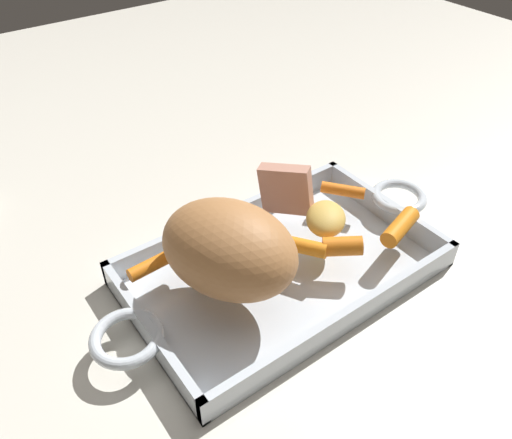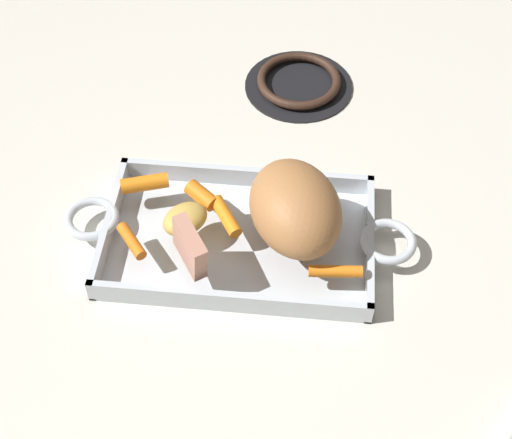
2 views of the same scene
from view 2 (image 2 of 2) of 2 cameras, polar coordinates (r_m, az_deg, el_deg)
The scene contains 11 objects.
ground_plane at distance 1.00m, azimuth -1.34°, elevation -1.80°, with size 2.06×2.06×0.00m, color silver.
roasting_dish at distance 0.99m, azimuth -1.35°, elevation -1.40°, with size 0.46×0.22×0.03m.
pork_roast at distance 0.94m, azimuth 3.01°, elevation 0.94°, with size 0.15×0.11×0.09m, color #AB7141.
roast_slice_thick at distance 0.92m, azimuth -5.02°, elevation -2.09°, with size 0.02×0.06×0.06m, color tan.
baby_carrot_short at distance 0.97m, azimuth -9.42°, elevation -1.61°, with size 0.02×0.02×0.06m, color orange.
baby_carrot_southwest at distance 1.02m, azimuth -8.43°, elevation 2.73°, with size 0.02×0.02×0.06m, color orange.
baby_carrot_center_right at distance 0.93m, azimuth 6.05°, elevation -3.93°, with size 0.02×0.02×0.07m, color orange.
baby_carrot_center_left at distance 0.98m, azimuth -2.30°, elevation 0.24°, with size 0.02×0.02×0.06m, color orange.
baby_carrot_northeast at distance 1.00m, azimuth -4.14°, elevation 1.83°, with size 0.02×0.02×0.04m, color orange.
potato_whole at distance 0.97m, azimuth -5.39°, elevation 0.04°, with size 0.06×0.05×0.03m, color gold.
stove_burner_rear at distance 1.22m, azimuth 3.27°, elevation 10.34°, with size 0.17×0.17×0.02m.
Camera 2 is at (0.08, -0.60, 0.80)m, focal length 52.76 mm.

